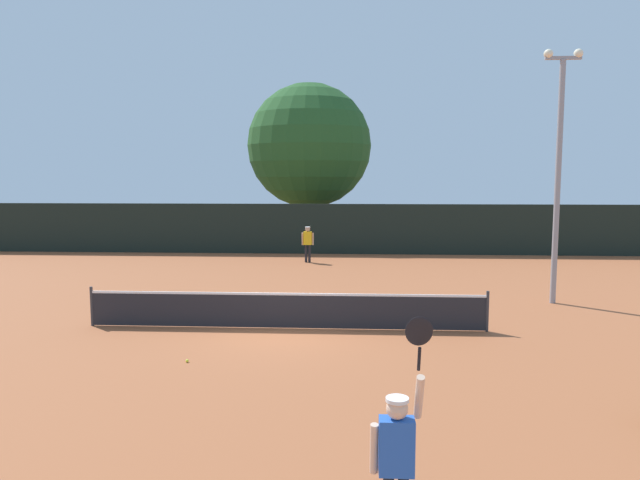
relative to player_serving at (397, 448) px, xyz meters
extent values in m
plane|color=#9E5633|center=(-2.26, 9.05, -1.12)|extent=(120.00, 120.00, 0.00)
cube|color=#232328|center=(-2.26, 9.05, -0.64)|extent=(10.56, 0.03, 0.91)
cube|color=white|center=(-2.26, 9.05, -0.19)|extent=(10.56, 0.04, 0.06)
cylinder|color=#333338|center=(-7.54, 9.05, -0.58)|extent=(0.08, 0.08, 1.07)
cylinder|color=#333338|center=(3.02, 9.05, -0.58)|extent=(0.08, 0.08, 1.07)
cube|color=black|center=(-2.26, 24.16, 0.19)|extent=(39.50, 0.12, 2.61)
cube|color=blue|center=(-0.01, -0.01, 0.03)|extent=(0.38, 0.22, 0.62)
sphere|color=beige|center=(-0.01, -0.01, 0.45)|extent=(0.24, 0.24, 0.24)
cylinder|color=white|center=(-0.01, -0.01, 0.55)|extent=(0.25, 0.25, 0.04)
cylinder|color=beige|center=(-0.25, -0.01, 0.00)|extent=(0.09, 0.18, 0.59)
cylinder|color=beige|center=(0.23, 0.07, 0.55)|extent=(0.09, 0.33, 0.56)
cylinder|color=black|center=(0.23, 0.13, 0.95)|extent=(0.04, 0.11, 0.28)
ellipsoid|color=black|center=(0.23, 0.19, 1.24)|extent=(0.30, 0.13, 0.36)
cube|color=yellow|center=(-2.61, 21.05, 0.03)|extent=(0.38, 0.22, 0.62)
sphere|color=tan|center=(-2.61, 21.05, 0.45)|extent=(0.24, 0.24, 0.24)
cylinder|color=white|center=(-2.61, 21.05, 0.55)|extent=(0.25, 0.25, 0.04)
cylinder|color=black|center=(-2.69, 21.05, -0.70)|extent=(0.12, 0.12, 0.84)
cylinder|color=black|center=(-2.53, 21.05, -0.70)|extent=(0.12, 0.12, 0.84)
cylinder|color=tan|center=(-2.85, 21.05, 0.00)|extent=(0.09, 0.18, 0.59)
cylinder|color=tan|center=(-2.37, 21.05, 0.00)|extent=(0.09, 0.16, 0.59)
sphere|color=#CCE033|center=(-4.08, 6.09, -1.08)|extent=(0.07, 0.07, 0.07)
cylinder|color=gray|center=(5.91, 12.66, 2.68)|extent=(0.18, 0.18, 7.59)
cube|color=gray|center=(5.91, 12.66, 6.52)|extent=(1.10, 0.10, 0.10)
sphere|color=#F2EDCC|center=(5.46, 12.66, 6.65)|extent=(0.28, 0.28, 0.28)
sphere|color=#F2EDCC|center=(6.36, 12.66, 6.65)|extent=(0.28, 0.28, 0.28)
cylinder|color=brown|center=(-3.19, 30.00, 0.42)|extent=(0.56, 0.56, 3.07)
sphere|color=#235123|center=(-3.19, 30.00, 4.80)|extent=(7.58, 7.58, 7.58)
cube|color=navy|center=(-10.21, 30.65, -0.52)|extent=(2.39, 4.40, 0.90)
cube|color=#2D333D|center=(-10.21, 30.35, 0.25)|extent=(1.95, 2.39, 0.64)
cylinder|color=black|center=(-11.06, 32.05, -0.82)|extent=(0.22, 0.60, 0.60)
cylinder|color=black|center=(-9.36, 32.05, -0.82)|extent=(0.22, 0.60, 0.60)
cylinder|color=black|center=(-11.06, 29.25, -0.82)|extent=(0.22, 0.60, 0.60)
cylinder|color=black|center=(-9.36, 29.25, -0.82)|extent=(0.22, 0.60, 0.60)
cube|color=navy|center=(-0.50, 29.35, -0.52)|extent=(2.07, 4.28, 0.90)
cube|color=#2D333D|center=(-0.50, 29.05, 0.25)|extent=(1.79, 2.27, 0.64)
cylinder|color=black|center=(-1.35, 30.75, -0.82)|extent=(0.22, 0.60, 0.60)
cylinder|color=black|center=(0.35, 30.75, -0.82)|extent=(0.22, 0.60, 0.60)
cylinder|color=black|center=(-1.35, 27.95, -0.82)|extent=(0.22, 0.60, 0.60)
cylinder|color=black|center=(0.35, 27.95, -0.82)|extent=(0.22, 0.60, 0.60)
cube|color=white|center=(8.18, 30.12, -0.52)|extent=(2.08, 4.28, 0.90)
cube|color=#2D333D|center=(8.18, 29.82, 0.25)|extent=(1.79, 2.27, 0.64)
cylinder|color=black|center=(7.33, 31.52, -0.82)|extent=(0.22, 0.60, 0.60)
cylinder|color=black|center=(9.03, 31.52, -0.82)|extent=(0.22, 0.60, 0.60)
cylinder|color=black|center=(7.33, 28.72, -0.82)|extent=(0.22, 0.60, 0.60)
cylinder|color=black|center=(9.03, 28.72, -0.82)|extent=(0.22, 0.60, 0.60)
camera|label=1|loc=(-0.50, -6.00, 2.91)|focal=32.64mm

